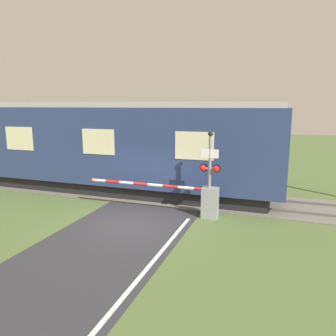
{
  "coord_description": "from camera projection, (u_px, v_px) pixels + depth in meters",
  "views": [
    {
      "loc": [
        4.87,
        -10.2,
        4.2
      ],
      "look_at": [
        0.61,
        2.04,
        1.68
      ],
      "focal_mm": 35.0,
      "sensor_mm": 36.0,
      "label": 1
    }
  ],
  "objects": [
    {
      "name": "ground_plane",
      "position": [
        134.0,
        223.0,
        11.83
      ],
      "size": [
        80.0,
        80.0,
        0.0
      ],
      "primitive_type": "plane",
      "color": "#4C6033"
    },
    {
      "name": "track_bed",
      "position": [
        167.0,
        196.0,
        15.24
      ],
      "size": [
        36.0,
        3.2,
        0.13
      ],
      "color": "#666056",
      "rests_on": "ground_plane"
    },
    {
      "name": "train",
      "position": [
        114.0,
        147.0,
        15.7
      ],
      "size": [
        15.76,
        2.83,
        4.31
      ],
      "color": "black",
      "rests_on": "ground_plane"
    },
    {
      "name": "crossing_barrier",
      "position": [
        199.0,
        199.0,
        12.37
      ],
      "size": [
        5.42,
        0.44,
        1.18
      ],
      "color": "gray",
      "rests_on": "ground_plane"
    },
    {
      "name": "signal_post",
      "position": [
        210.0,
        169.0,
        11.99
      ],
      "size": [
        0.78,
        0.26,
        3.25
      ],
      "color": "gray",
      "rests_on": "ground_plane"
    }
  ]
}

